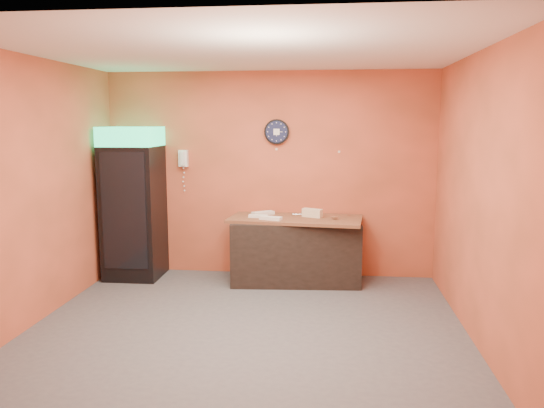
# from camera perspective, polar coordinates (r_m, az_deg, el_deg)

# --- Properties ---
(floor) EXTENTS (4.50, 4.50, 0.00)m
(floor) POSITION_cam_1_polar(r_m,az_deg,el_deg) (5.71, -2.65, -13.00)
(floor) COLOR #47474C
(floor) RESTS_ON ground
(back_wall) EXTENTS (4.50, 0.02, 2.80)m
(back_wall) POSITION_cam_1_polar(r_m,az_deg,el_deg) (7.31, -0.30, 3.19)
(back_wall) COLOR #E05F3F
(back_wall) RESTS_ON floor
(left_wall) EXTENTS (0.02, 4.00, 2.80)m
(left_wall) POSITION_cam_1_polar(r_m,az_deg,el_deg) (6.12, -24.07, 1.29)
(left_wall) COLOR #E05F3F
(left_wall) RESTS_ON floor
(right_wall) EXTENTS (0.02, 4.00, 2.80)m
(right_wall) POSITION_cam_1_polar(r_m,az_deg,el_deg) (5.46, 21.23, 0.64)
(right_wall) COLOR #E05F3F
(right_wall) RESTS_ON floor
(ceiling) EXTENTS (4.50, 4.00, 0.02)m
(ceiling) POSITION_cam_1_polar(r_m,az_deg,el_deg) (5.34, -2.88, 16.13)
(ceiling) COLOR white
(ceiling) RESTS_ON back_wall
(beverage_cooler) EXTENTS (0.72, 0.74, 2.05)m
(beverage_cooler) POSITION_cam_1_polar(r_m,az_deg,el_deg) (7.42, -14.76, -0.12)
(beverage_cooler) COLOR black
(beverage_cooler) RESTS_ON floor
(prep_counter) EXTENTS (1.72, 0.86, 0.84)m
(prep_counter) POSITION_cam_1_polar(r_m,az_deg,el_deg) (7.08, 2.54, -5.08)
(prep_counter) COLOR black
(prep_counter) RESTS_ON floor
(wall_clock) EXTENTS (0.34, 0.06, 0.34)m
(wall_clock) POSITION_cam_1_polar(r_m,az_deg,el_deg) (7.24, 0.51, 7.77)
(wall_clock) COLOR black
(wall_clock) RESTS_ON back_wall
(wall_phone) EXTENTS (0.13, 0.11, 0.23)m
(wall_phone) POSITION_cam_1_polar(r_m,az_deg,el_deg) (7.48, -9.53, 4.86)
(wall_phone) COLOR white
(wall_phone) RESTS_ON back_wall
(butcher_paper) EXTENTS (1.79, 0.97, 0.04)m
(butcher_paper) POSITION_cam_1_polar(r_m,az_deg,el_deg) (6.99, 2.56, -1.60)
(butcher_paper) COLOR brown
(butcher_paper) RESTS_ON prep_counter
(sub_roll_stack) EXTENTS (0.28, 0.20, 0.11)m
(sub_roll_stack) POSITION_cam_1_polar(r_m,az_deg,el_deg) (7.00, 4.35, -0.97)
(sub_roll_stack) COLOR beige
(sub_roll_stack) RESTS_ON butcher_paper
(wrapped_sandwich_left) EXTENTS (0.25, 0.11, 0.04)m
(wrapped_sandwich_left) POSITION_cam_1_polar(r_m,az_deg,el_deg) (6.97, -1.50, -1.31)
(wrapped_sandwich_left) COLOR white
(wrapped_sandwich_left) RESTS_ON butcher_paper
(wrapped_sandwich_mid) EXTENTS (0.31, 0.19, 0.04)m
(wrapped_sandwich_mid) POSITION_cam_1_polar(r_m,az_deg,el_deg) (6.80, -0.12, -1.54)
(wrapped_sandwich_mid) COLOR white
(wrapped_sandwich_mid) RESTS_ON butcher_paper
(wrapped_sandwich_right) EXTENTS (0.31, 0.28, 0.04)m
(wrapped_sandwich_right) POSITION_cam_1_polar(r_m,az_deg,el_deg) (7.17, -0.96, -0.99)
(wrapped_sandwich_right) COLOR white
(wrapped_sandwich_right) RESTS_ON butcher_paper
(kitchen_tool) EXTENTS (0.06, 0.06, 0.06)m
(kitchen_tool) POSITION_cam_1_polar(r_m,az_deg,el_deg) (7.14, 3.38, -0.99)
(kitchen_tool) COLOR silver
(kitchen_tool) RESTS_ON butcher_paper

